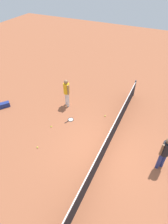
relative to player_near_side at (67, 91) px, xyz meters
The scene contains 9 objects.
ground_plane 4.12m from the player_near_side, 54.87° to the left, with size 40.00×40.00×0.00m, color #9E5638.
court_net 4.03m from the player_near_side, 54.87° to the left, with size 10.09×0.09×1.07m.
player_near_side is the anchor object (origin of this frame).
player_far_side 5.95m from the player_near_side, 69.55° to the left, with size 0.48×0.48×1.70m.
tennis_racket_near_player 1.68m from the player_near_side, 35.76° to the left, with size 0.60×0.41×0.03m.
tennis_ball_near_player 3.61m from the player_near_side, ahead, with size 0.07×0.07×0.07m, color #C6E033.
tennis_ball_by_net 2.23m from the player_near_side, ahead, with size 0.07×0.07×0.07m, color #C6E033.
tennis_ball_midcourt 2.58m from the player_near_side, 89.59° to the left, with size 0.07×0.07×0.07m, color #C6E033.
equipment_bag 3.90m from the player_near_side, 61.04° to the right, with size 0.81×0.70×0.28m.
Camera 1 is at (5.42, 1.49, 6.92)m, focal length 30.60 mm.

